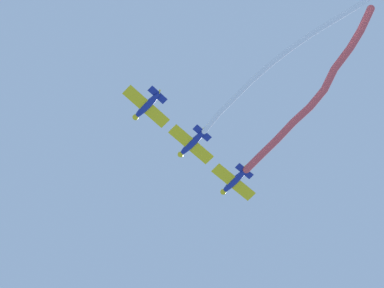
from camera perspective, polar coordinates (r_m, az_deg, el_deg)
airplane_lead at (r=71.98m, az=4.02°, el=-3.61°), size 5.47×5.05×1.53m
smoke_trail_lead at (r=70.29m, az=11.41°, el=4.55°), size 14.36×19.37×4.27m
airplane_left_wing at (r=69.96m, az=-0.06°, el=0.01°), size 5.39×5.14×1.53m
smoke_trail_left_wing at (r=67.92m, az=8.57°, el=7.89°), size 18.75×16.11×1.97m
airplane_right_wing at (r=68.04m, az=-4.37°, el=3.64°), size 5.34×5.20×1.53m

